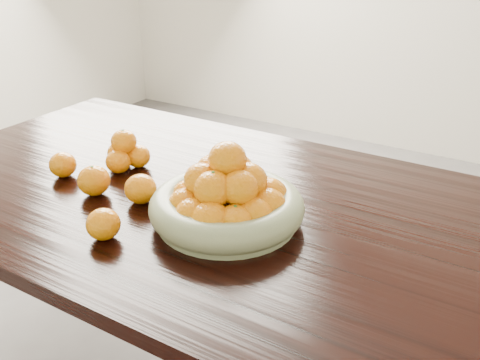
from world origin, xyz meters
The scene contains 7 objects.
dining_table centered at (0.00, 0.00, 0.66)m, with size 2.00×1.00×0.75m.
fruit_bowl centered at (0.03, -0.09, 0.81)m, with size 0.37×0.37×0.20m.
orange_pyramid centered at (-0.40, 0.02, 0.80)m, with size 0.14×0.13×0.12m.
loose_orange_0 centered at (-0.35, -0.15, 0.79)m, with size 0.09×0.09×0.08m, color orange.
loose_orange_1 centered at (-0.21, -0.12, 0.79)m, with size 0.08×0.08×0.08m, color orange.
loose_orange_2 centered at (-0.17, -0.30, 0.79)m, with size 0.08×0.08×0.07m, color orange.
loose_orange_3 centered at (-0.51, -0.11, 0.79)m, with size 0.08×0.08×0.07m, color orange.
Camera 1 is at (0.64, -1.03, 1.39)m, focal length 40.00 mm.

